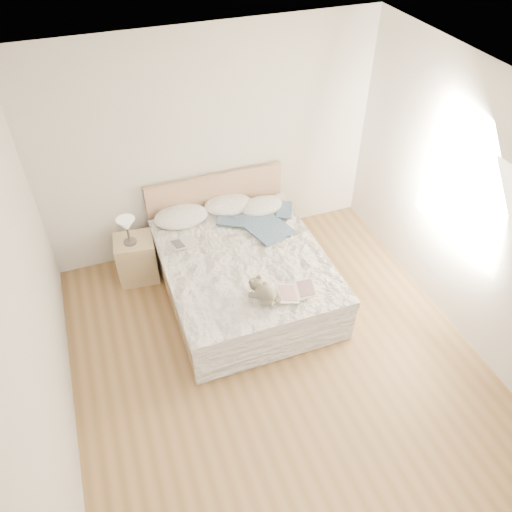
% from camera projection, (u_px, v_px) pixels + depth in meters
% --- Properties ---
extents(floor, '(4.00, 4.50, 0.00)m').
position_uv_depth(floor, '(281.00, 369.00, 5.03)').
color(floor, brown).
rests_on(floor, ground).
extents(ceiling, '(4.00, 4.50, 0.00)m').
position_uv_depth(ceiling, '(295.00, 120.00, 3.25)').
color(ceiling, white).
rests_on(ceiling, ground).
extents(wall_back, '(4.00, 0.02, 2.70)m').
position_uv_depth(wall_back, '(211.00, 146.00, 5.73)').
color(wall_back, silver).
rests_on(wall_back, ground).
extents(wall_left, '(0.02, 4.50, 2.70)m').
position_uv_depth(wall_left, '(33.00, 336.00, 3.63)').
color(wall_left, silver).
rests_on(wall_left, ground).
extents(wall_right, '(0.02, 4.50, 2.70)m').
position_uv_depth(wall_right, '(484.00, 221.00, 4.66)').
color(wall_right, silver).
rests_on(wall_right, ground).
extents(window, '(0.02, 1.30, 1.10)m').
position_uv_depth(window, '(465.00, 196.00, 4.80)').
color(window, white).
rests_on(window, wall_right).
extents(bed, '(1.72, 2.14, 1.00)m').
position_uv_depth(bed, '(242.00, 271.00, 5.67)').
color(bed, tan).
rests_on(bed, floor).
extents(nightstand, '(0.49, 0.45, 0.56)m').
position_uv_depth(nightstand, '(137.00, 259.00, 5.87)').
color(nightstand, tan).
rests_on(nightstand, floor).
extents(table_lamp, '(0.24, 0.24, 0.33)m').
position_uv_depth(table_lamp, '(127.00, 226.00, 5.51)').
color(table_lamp, '#4D4842').
rests_on(table_lamp, nightstand).
extents(pillow_left, '(0.66, 0.47, 0.19)m').
position_uv_depth(pillow_left, '(181.00, 216.00, 5.90)').
color(pillow_left, white).
rests_on(pillow_left, bed).
extents(pillow_middle, '(0.66, 0.50, 0.18)m').
position_uv_depth(pillow_middle, '(229.00, 205.00, 6.08)').
color(pillow_middle, white).
rests_on(pillow_middle, bed).
extents(pillow_right, '(0.57, 0.43, 0.16)m').
position_uv_depth(pillow_right, '(262.00, 206.00, 6.06)').
color(pillow_right, white).
rests_on(pillow_right, bed).
extents(blouse, '(0.86, 0.89, 0.03)m').
position_uv_depth(blouse, '(264.00, 225.00, 5.79)').
color(blouse, '#2F4562').
rests_on(blouse, bed).
extents(photo_book, '(0.32, 0.26, 0.02)m').
position_uv_depth(photo_book, '(184.00, 244.00, 5.53)').
color(photo_book, silver).
rests_on(photo_book, bed).
extents(childrens_book, '(0.45, 0.36, 0.03)m').
position_uv_depth(childrens_book, '(297.00, 291.00, 4.98)').
color(childrens_book, '#FFF3CB').
rests_on(childrens_book, bed).
extents(teddy_bear, '(0.33, 0.38, 0.17)m').
position_uv_depth(teddy_bear, '(265.00, 298.00, 4.88)').
color(teddy_bear, '#665D4C').
rests_on(teddy_bear, bed).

